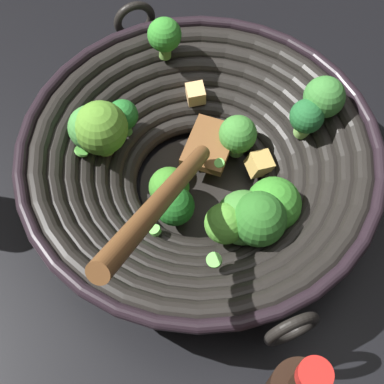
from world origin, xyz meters
name	(u,v)px	position (x,y,z in m)	size (l,w,h in m)	color
ground_plane	(199,190)	(0.00, 0.00, 0.00)	(4.00, 4.00, 0.00)	black
wok	(200,163)	(0.00, 0.00, 0.06)	(0.40, 0.43, 0.24)	black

